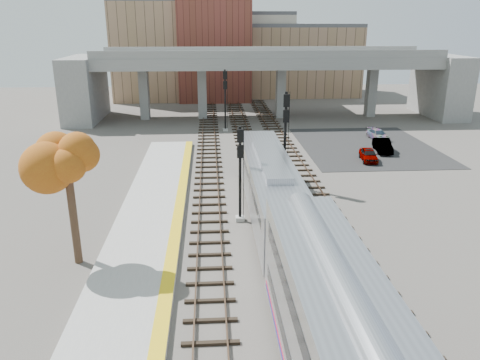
{
  "coord_description": "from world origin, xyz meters",
  "views": [
    {
      "loc": [
        -3.03,
        -20.64,
        12.95
      ],
      "look_at": [
        -1.02,
        10.07,
        2.5
      ],
      "focal_mm": 35.0,
      "sensor_mm": 36.0,
      "label": 1
    }
  ],
  "objects_px": {
    "signal_mast_near": "(240,177)",
    "car_c": "(378,134)",
    "signal_mast_far": "(225,100)",
    "car_b": "(383,145)",
    "tree": "(67,163)",
    "car_a": "(368,155)",
    "locomotive": "(270,185)",
    "signal_mast_mid": "(285,139)"
  },
  "relations": [
    {
      "from": "signal_mast_far",
      "to": "car_c",
      "type": "height_order",
      "value": "signal_mast_far"
    },
    {
      "from": "signal_mast_far",
      "to": "car_c",
      "type": "xyz_separation_m",
      "value": [
        17.43,
        -5.55,
        -3.22
      ]
    },
    {
      "from": "signal_mast_far",
      "to": "tree",
      "type": "bearing_deg",
      "value": -106.09
    },
    {
      "from": "signal_mast_near",
      "to": "locomotive",
      "type": "bearing_deg",
      "value": 19.96
    },
    {
      "from": "signal_mast_mid",
      "to": "tree",
      "type": "xyz_separation_m",
      "value": [
        -13.62,
        -12.21,
        1.9
      ]
    },
    {
      "from": "signal_mast_far",
      "to": "car_b",
      "type": "bearing_deg",
      "value": -34.54
    },
    {
      "from": "locomotive",
      "to": "tree",
      "type": "relative_size",
      "value": 2.41
    },
    {
      "from": "signal_mast_near",
      "to": "signal_mast_far",
      "type": "bearing_deg",
      "value": 90.0
    },
    {
      "from": "signal_mast_near",
      "to": "signal_mast_mid",
      "type": "bearing_deg",
      "value": 59.88
    },
    {
      "from": "car_a",
      "to": "car_b",
      "type": "relative_size",
      "value": 0.88
    },
    {
      "from": "signal_mast_mid",
      "to": "car_c",
      "type": "bearing_deg",
      "value": 48.79
    },
    {
      "from": "signal_mast_mid",
      "to": "car_c",
      "type": "relative_size",
      "value": 2.05
    },
    {
      "from": "locomotive",
      "to": "car_b",
      "type": "distance_m",
      "value": 21.31
    },
    {
      "from": "signal_mast_mid",
      "to": "car_b",
      "type": "height_order",
      "value": "signal_mast_mid"
    },
    {
      "from": "tree",
      "to": "car_b",
      "type": "distance_m",
      "value": 34.07
    },
    {
      "from": "signal_mast_mid",
      "to": "car_a",
      "type": "bearing_deg",
      "value": 35.13
    },
    {
      "from": "car_c",
      "to": "tree",
      "type": "bearing_deg",
      "value": -142.48
    },
    {
      "from": "tree",
      "to": "car_c",
      "type": "distance_m",
      "value": 38.82
    },
    {
      "from": "car_b",
      "to": "car_c",
      "type": "height_order",
      "value": "car_b"
    },
    {
      "from": "car_a",
      "to": "car_c",
      "type": "relative_size",
      "value": 0.95
    },
    {
      "from": "signal_mast_mid",
      "to": "signal_mast_near",
      "type": "bearing_deg",
      "value": -120.12
    },
    {
      "from": "signal_mast_near",
      "to": "car_a",
      "type": "height_order",
      "value": "signal_mast_near"
    },
    {
      "from": "car_a",
      "to": "tree",
      "type": "bearing_deg",
      "value": -133.44
    },
    {
      "from": "tree",
      "to": "car_a",
      "type": "height_order",
      "value": "tree"
    },
    {
      "from": "tree",
      "to": "signal_mast_far",
      "type": "bearing_deg",
      "value": 73.91
    },
    {
      "from": "signal_mast_mid",
      "to": "car_c",
      "type": "xyz_separation_m",
      "value": [
        13.33,
        15.23,
        -3.39
      ]
    },
    {
      "from": "tree",
      "to": "car_c",
      "type": "relative_size",
      "value": 2.09
    },
    {
      "from": "locomotive",
      "to": "car_b",
      "type": "relative_size",
      "value": 4.68
    },
    {
      "from": "signal_mast_near",
      "to": "tree",
      "type": "relative_size",
      "value": 0.83
    },
    {
      "from": "car_c",
      "to": "car_b",
      "type": "bearing_deg",
      "value": -112.67
    },
    {
      "from": "signal_mast_mid",
      "to": "car_b",
      "type": "relative_size",
      "value": 1.91
    },
    {
      "from": "car_a",
      "to": "car_b",
      "type": "distance_m",
      "value": 4.09
    },
    {
      "from": "signal_mast_far",
      "to": "car_b",
      "type": "xyz_separation_m",
      "value": [
        16.0,
        -11.01,
        -3.09
      ]
    },
    {
      "from": "signal_mast_near",
      "to": "car_c",
      "type": "distance_m",
      "value": 28.42
    },
    {
      "from": "locomotive",
      "to": "signal_mast_mid",
      "type": "distance_m",
      "value": 6.83
    },
    {
      "from": "signal_mast_mid",
      "to": "car_a",
      "type": "height_order",
      "value": "signal_mast_mid"
    },
    {
      "from": "signal_mast_far",
      "to": "car_c",
      "type": "relative_size",
      "value": 1.98
    },
    {
      "from": "signal_mast_near",
      "to": "car_a",
      "type": "xyz_separation_m",
      "value": [
        13.44,
        13.64,
        -2.52
      ]
    },
    {
      "from": "signal_mast_near",
      "to": "car_c",
      "type": "height_order",
      "value": "signal_mast_near"
    },
    {
      "from": "signal_mast_near",
      "to": "tree",
      "type": "bearing_deg",
      "value": -151.62
    },
    {
      "from": "signal_mast_mid",
      "to": "car_a",
      "type": "xyz_separation_m",
      "value": [
        9.34,
        6.58,
        -3.32
      ]
    },
    {
      "from": "locomotive",
      "to": "signal_mast_near",
      "type": "distance_m",
      "value": 2.41
    }
  ]
}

